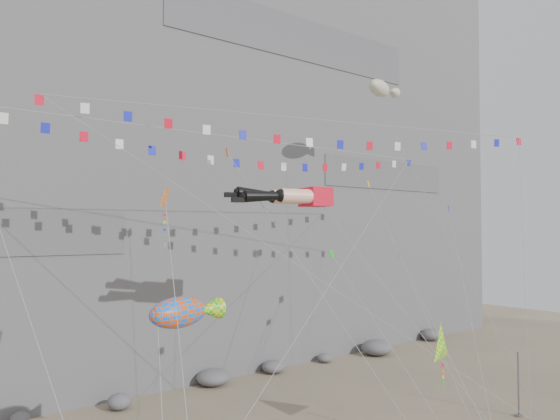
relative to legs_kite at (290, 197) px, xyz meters
name	(u,v)px	position (x,y,z in m)	size (l,w,h in m)	color
cliff	(137,104)	(2.06, 27.03, 10.81)	(80.00, 28.00, 50.00)	slate
talus_boulders	(213,378)	(2.06, 12.03, -13.59)	(60.00, 3.00, 1.20)	slate
anchor_pole_right	(519,384)	(14.04, -6.51, -12.10)	(0.12, 0.12, 4.19)	slate
legs_kite	(290,197)	(0.00, 0.00, 0.00)	(8.46, 14.61, 19.11)	red
flag_banner_upper	(249,139)	(-0.10, 4.12, 3.98)	(33.41, 12.29, 25.51)	red
flag_banner_lower	(325,121)	(2.69, -0.22, 4.88)	(31.75, 11.43, 23.27)	red
harlequin_kite	(165,199)	(-9.77, -3.23, -0.63)	(2.25, 6.68, 14.81)	red
fish_windsock	(178,313)	(-9.13, -3.31, -5.64)	(5.30, 6.70, 10.66)	#E9490B
delta_kite	(443,347)	(5.68, -6.62, -8.55)	(4.19, 6.95, 8.84)	yellow
blimp_windsock	(379,89)	(13.23, 4.51, 9.58)	(4.65, 13.00, 26.54)	beige
small_kite_a	(231,158)	(-2.30, 2.95, 2.45)	(4.76, 13.64, 21.77)	#FF5D15
small_kite_b	(401,258)	(10.81, 0.50, -4.00)	(7.03, 12.62, 17.11)	purple
small_kite_c	(334,258)	(1.34, -2.35, -3.61)	(1.10, 11.39, 15.26)	green
small_kite_d	(371,189)	(9.45, 2.14, 1.06)	(6.57, 14.20, 21.49)	yellow
small_kite_e	(449,212)	(12.83, -2.23, -0.68)	(7.96, 8.53, 17.41)	#161DC4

